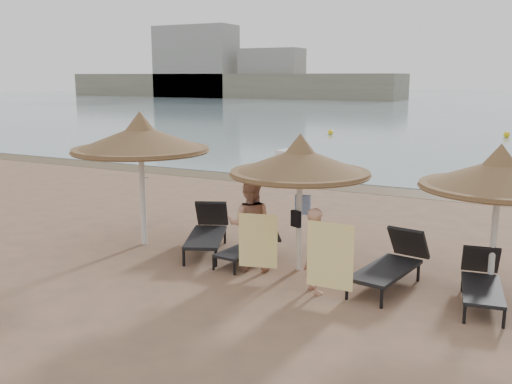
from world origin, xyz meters
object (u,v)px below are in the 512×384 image
Objects in this scene: palapa_center at (300,162)px; palapa_right at (499,175)px; lounger_far_right at (482,280)px; person_right at (316,244)px; lounger_near_right at (393,262)px; lounger_far_left at (208,230)px; lounger_near_left at (251,244)px; person_left at (250,217)px; palapa_left at (141,139)px; pedal_boat at (294,167)px.

palapa_right is (3.41, 0.39, -0.04)m from palapa_center.
lounger_far_right is 2.78m from person_right.
person_right is (-1.11, -0.97, 0.45)m from lounger_near_right.
palapa_right is at bearing -22.83° from lounger_far_left.
lounger_far_left is at bearing 18.02° from person_right.
palapa_right is 3.25m from person_right.
lounger_far_right is at bearing 4.49° from lounger_near_left.
lounger_near_right is at bearing 170.09° from person_left.
palapa_left is 5.85m from lounger_near_right.
palapa_center reaches higher than palapa_right.
palapa_left is at bearing 168.12° from lounger_far_left.
pedal_boat is (-7.58, 9.16, -1.70)m from palapa_right.
palapa_right is at bearing -40.11° from pedal_boat.
lounger_near_right is (-1.60, -0.38, -1.64)m from palapa_right.
person_right reaches higher than lounger_far_left.
lounger_near_left is at bearing -61.64° from pedal_boat.
lounger_far_right is (1.50, -0.14, -0.05)m from lounger_near_right.
palapa_center reaches higher than lounger_near_right.
pedal_boat reaches higher than lounger_far_right.
person_right reaches higher than pedal_boat.
palapa_left is 7.30m from lounger_far_right.
palapa_left is at bearing -76.97° from pedal_boat.
lounger_far_right is at bearing -100.37° from palapa_right.
lounger_near_right is at bearing -97.38° from person_right.
palapa_right is at bearing 23.60° from lounger_near_right.
lounger_near_left is 0.80× the size of lounger_near_right.
pedal_boat is at bearing 92.73° from palapa_left.
lounger_far_right is (7.03, -0.15, -1.97)m from palapa_left.
palapa_left is 2.43m from lounger_far_left.
person_left reaches higher than lounger_far_left.
palapa_right is 2.32m from lounger_near_right.
palapa_center is at bearing -56.13° from pedal_boat.
person_left is at bearing -57.11° from lounger_near_left.
person_right is 11.60m from pedal_boat.
palapa_right is 1.27× the size of person_left.
pedal_boat is (-3.09, 9.47, 0.02)m from lounger_near_left.
palapa_left reaches higher than palapa_right.
person_left reaches higher than person_right.
palapa_center is 3.74m from lounger_far_right.
person_right is at bearing -47.01° from lounger_far_left.
palapa_center is at bearing -31.80° from lounger_far_left.
lounger_far_left is 4.07m from lounger_near_right.
palapa_center reaches higher than lounger_far_left.
lounger_far_left is at bearing 171.68° from palapa_center.
lounger_near_left is (-1.08, 0.08, -1.76)m from palapa_center.
palapa_right reaches higher than lounger_far_right.
palapa_center reaches higher than lounger_near_left.
person_left is at bearing -8.51° from palapa_left.
lounger_near_right is 1.05× the size of person_left.
lounger_far_left is 1.28× the size of lounger_near_left.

